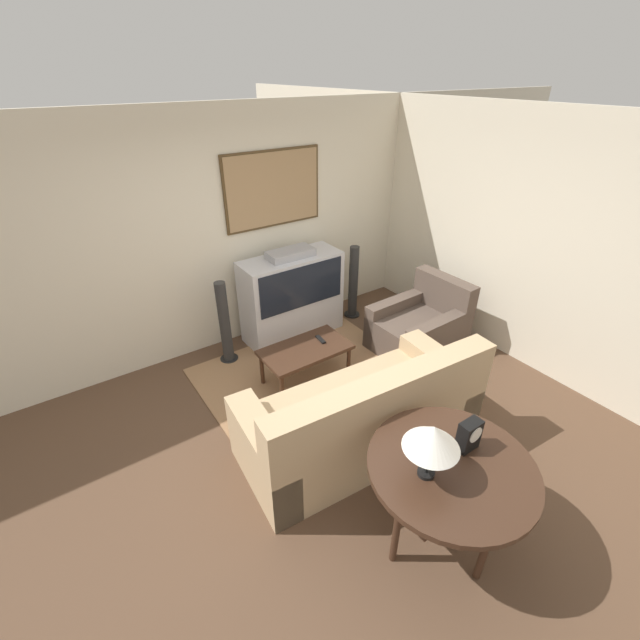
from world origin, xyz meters
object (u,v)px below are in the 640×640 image
Objects in this scene: console_table at (451,472)px; speaker_tower_right at (353,284)px; armchair at (420,328)px; mantel_clock at (469,435)px; speaker_tower_left at (225,325)px; coffee_table at (306,352)px; tv at (292,296)px; table_lamp at (432,438)px; couch at (363,417)px.

speaker_tower_right reaches higher than console_table.
armchair is 2.53m from console_table.
speaker_tower_right reaches higher than mantel_clock.
armchair is at bearing -80.79° from speaker_tower_right.
armchair is at bearing -28.08° from speaker_tower_left.
coffee_table is at bearing 84.53° from console_table.
speaker_tower_right is (1.51, 2.92, -0.21)m from console_table.
speaker_tower_right is at bearing 32.70° from coffee_table.
speaker_tower_right is (0.92, -0.05, -0.07)m from tv.
mantel_clock is (-0.00, -2.02, 0.49)m from coffee_table.
coffee_table is at bearing 78.95° from table_lamp.
speaker_tower_right is at bearing 59.24° from table_lamp.
tv is 1.23× the size of speaker_tower_left.
tv is 1.12× the size of console_table.
speaker_tower_left is (-0.54, 0.84, 0.10)m from coffee_table.
speaker_tower_left reaches higher than mantel_clock.
couch is at bearing 95.63° from mantel_clock.
console_table is at bearing -101.16° from tv.
mantel_clock reaches higher than console_table.
tv is at bearing 3.25° from speaker_tower_left.
tv is 5.45× the size of mantel_clock.
armchair is 1.11m from speaker_tower_right.
mantel_clock is (0.39, -0.00, -0.21)m from table_lamp.
couch is 1.07m from console_table.
table_lamp reaches higher than tv.
armchair is 1.01× the size of speaker_tower_right.
table_lamp is at bearing -47.79° from armchair.
tv reaches higher than speaker_tower_left.
mantel_clock is at bearing -90.12° from coffee_table.
speaker_tower_left and speaker_tower_right have the same top height.
couch is 1.96× the size of console_table.
speaker_tower_right reaches higher than armchair.
couch is (-0.48, -1.96, -0.21)m from tv.
speaker_tower_left is at bearing -72.71° from couch.
armchair is at bearing 43.54° from table_lamp.
coffee_table is (0.10, 1.07, 0.04)m from couch.
couch is 1.08m from coffee_table.
console_table is (-0.10, -1.00, 0.35)m from couch.
speaker_tower_right is (1.31, 2.86, -0.39)m from mantel_clock.
console_table is at bearing -95.47° from coffee_table.
coffee_table is 0.93× the size of speaker_tower_right.
couch is 9.55× the size of mantel_clock.
armchair is 1.01× the size of speaker_tower_left.
tv reaches higher than speaker_tower_right.
speaker_tower_left is at bearing 92.82° from table_lamp.
console_table is 4.88× the size of mantel_clock.
mantel_clock is at bearing -41.12° from armchair.
tv is 0.93m from speaker_tower_right.
tv is 3.00× the size of table_lamp.
table_lamp is at bearing -120.76° from speaker_tower_right.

